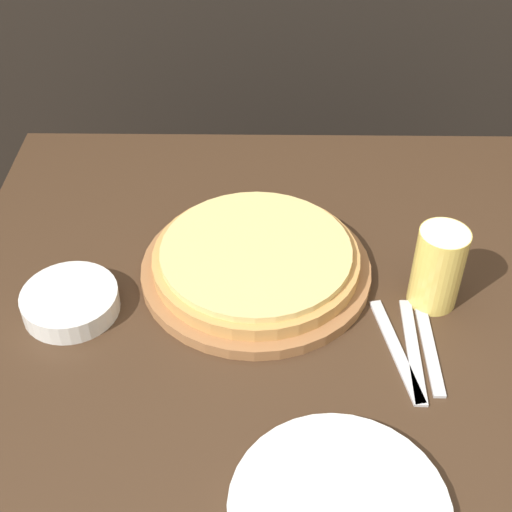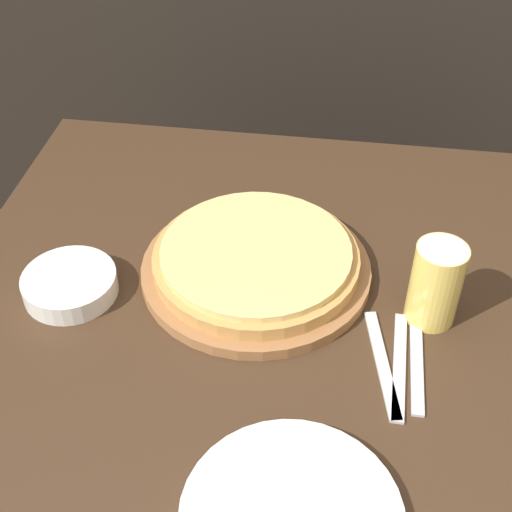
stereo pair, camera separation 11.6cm
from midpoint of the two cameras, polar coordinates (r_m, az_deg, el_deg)
dining_table at (r=1.40m, az=4.26°, el=-15.66°), size 1.10×1.08×0.73m
pizza_on_board at (r=1.17m, az=2.84°, el=-0.65°), size 0.38×0.38×0.06m
beer_glass at (r=1.11m, az=17.15°, el=-2.06°), size 0.08×0.08×0.14m
side_bowl at (r=1.17m, az=-11.94°, el=-2.36°), size 0.15×0.15×0.04m
fork at (r=1.08m, az=13.15°, el=-8.51°), size 0.06×0.20×0.00m
dinner_knife at (r=1.08m, az=14.48°, el=-8.61°), size 0.02×0.21×0.00m
spoon at (r=1.08m, az=15.79°, el=-8.70°), size 0.02×0.17×0.00m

